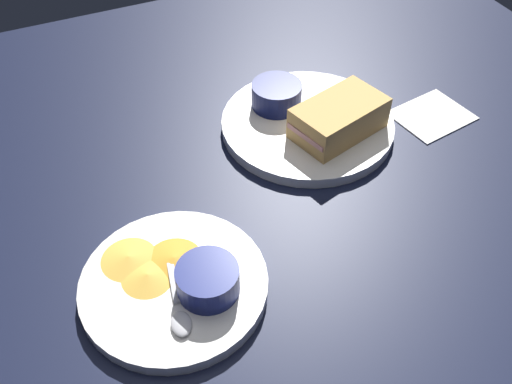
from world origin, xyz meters
TOP-DOWN VIEW (x-y plane):
  - ground_plane at (0.00, 0.00)cm, footprint 110.00×110.00cm
  - plate_sandwich_main at (-2.61, -7.54)cm, footprint 25.34×25.34cm
  - sandwich_half_near at (-5.27, -3.52)cm, footprint 14.64×10.78cm
  - ramekin_dark_sauce at (-0.26, -12.73)cm, footprint 7.48×7.48cm
  - spoon_by_dark_ramekin at (-3.84, -8.18)cm, footprint 7.27×8.67cm
  - plate_chips_companion at (24.62, 11.73)cm, footprint 21.25×21.25cm
  - ramekin_light_gravy at (21.43, 14.39)cm, footprint 6.98×6.98cm
  - spoon_by_gravy_ramekin at (25.45, 16.28)cm, footprint 3.25×9.96cm
  - plantain_chip_scatter at (25.14, 9.75)cm, footprint 14.28×14.99cm
  - paper_napkin_folded at (-21.34, -2.34)cm, footprint 12.26×10.60cm

SIDE VIEW (x-z plane):
  - ground_plane at x=0.00cm, z-range -3.00..0.00cm
  - paper_napkin_folded at x=-21.34cm, z-range 0.00..0.40cm
  - plate_sandwich_main at x=-2.61cm, z-range 0.00..1.60cm
  - plate_chips_companion at x=24.62cm, z-range 0.00..1.60cm
  - plantain_chip_scatter at x=25.14cm, z-range 1.60..2.20cm
  - spoon_by_dark_ramekin at x=-3.84cm, z-range 1.56..2.36cm
  - spoon_by_gravy_ramekin at x=25.45cm, z-range 1.56..2.36cm
  - ramekin_light_gravy at x=21.43cm, z-range 1.74..5.09cm
  - ramekin_dark_sauce at x=-0.26cm, z-range 1.74..5.41cm
  - sandwich_half_near at x=-5.27cm, z-range 1.60..6.40cm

